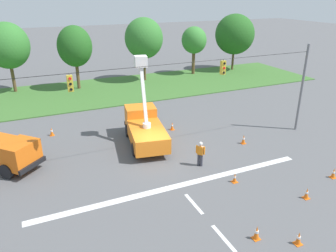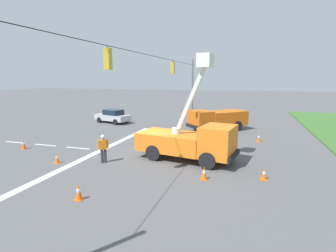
# 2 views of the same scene
# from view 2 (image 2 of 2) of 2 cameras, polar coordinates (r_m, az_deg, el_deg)

# --- Properties ---
(ground_plane) EXTENTS (200.00, 200.00, 0.00)m
(ground_plane) POSITION_cam_2_polar(r_m,az_deg,el_deg) (18.03, -3.73, -6.28)
(ground_plane) COLOR #565659
(lane_markings) EXTENTS (17.60, 15.25, 0.01)m
(lane_markings) POSITION_cam_2_polar(r_m,az_deg,el_deg) (20.50, -17.83, -4.70)
(lane_markings) COLOR silver
(lane_markings) RESTS_ON ground
(signal_gantry) EXTENTS (26.20, 0.33, 7.20)m
(signal_gantry) POSITION_cam_2_polar(r_m,az_deg,el_deg) (17.29, -3.91, 7.34)
(signal_gantry) COLOR slate
(signal_gantry) RESTS_ON ground
(utility_truck_bucket_lift) EXTENTS (3.53, 6.62, 6.58)m
(utility_truck_bucket_lift) POSITION_cam_2_polar(r_m,az_deg,el_deg) (16.60, 4.83, -2.95)
(utility_truck_bucket_lift) COLOR orange
(utility_truck_bucket_lift) RESTS_ON ground
(utility_truck_support_near) EXTENTS (5.71, 5.88, 2.09)m
(utility_truck_support_near) POSITION_cam_2_polar(r_m,az_deg,el_deg) (26.46, 10.74, 1.56)
(utility_truck_support_near) COLOR orange
(utility_truck_support_near) RESTS_ON ground
(sedan_silver) EXTENTS (2.91, 4.62, 1.56)m
(sedan_silver) POSITION_cam_2_polar(r_m,az_deg,el_deg) (31.34, -11.94, 2.12)
(sedan_silver) COLOR #B7B7BC
(sedan_silver) RESTS_ON ground
(road_worker) EXTENTS (0.45, 0.53, 1.77)m
(road_worker) POSITION_cam_2_polar(r_m,az_deg,el_deg) (16.61, -13.92, -4.44)
(road_worker) COLOR #383842
(road_worker) RESTS_ON ground
(traffic_cone_foreground_right) EXTENTS (0.36, 0.36, 0.63)m
(traffic_cone_foreground_right) POSITION_cam_2_polar(r_m,az_deg,el_deg) (17.62, -23.02, -6.47)
(traffic_cone_foreground_right) COLOR orange
(traffic_cone_foreground_right) RESTS_ON ground
(traffic_cone_mid_left) EXTENTS (0.36, 0.36, 0.74)m
(traffic_cone_mid_left) POSITION_cam_2_polar(r_m,az_deg,el_deg) (22.10, -28.90, -3.47)
(traffic_cone_mid_left) COLOR orange
(traffic_cone_mid_left) RESTS_ON ground
(traffic_cone_mid_right) EXTENTS (0.36, 0.36, 0.70)m
(traffic_cone_mid_right) POSITION_cam_2_polar(r_m,az_deg,el_deg) (13.81, 7.88, -10.11)
(traffic_cone_mid_right) COLOR orange
(traffic_cone_mid_right) RESTS_ON ground
(traffic_cone_near_bucket) EXTENTS (0.36, 0.36, 0.74)m
(traffic_cone_near_bucket) POSITION_cam_2_polar(r_m,az_deg,el_deg) (12.18, -18.87, -13.37)
(traffic_cone_near_bucket) COLOR orange
(traffic_cone_near_bucket) RESTS_ON ground
(traffic_cone_lane_edge_a) EXTENTS (0.36, 0.36, 0.64)m
(traffic_cone_lane_edge_a) POSITION_cam_2_polar(r_m,az_deg,el_deg) (14.54, 20.20, -9.76)
(traffic_cone_lane_edge_a) COLOR orange
(traffic_cone_lane_edge_a) RESTS_ON ground
(traffic_cone_far_right) EXTENTS (0.36, 0.36, 0.73)m
(traffic_cone_far_right) POSITION_cam_2_polar(r_m,az_deg,el_deg) (22.81, 19.19, -2.37)
(traffic_cone_far_right) COLOR orange
(traffic_cone_far_right) RESTS_ON ground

